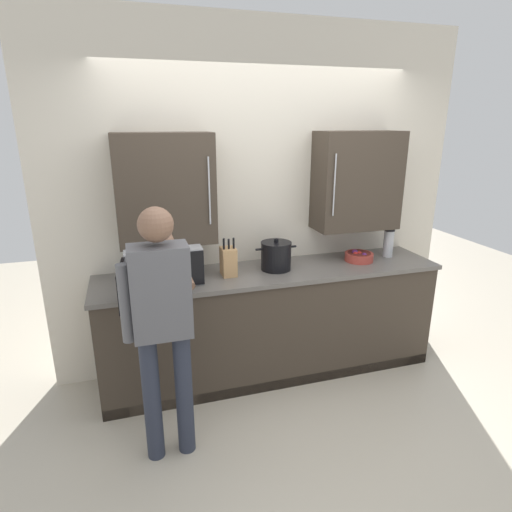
# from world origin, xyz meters

# --- Properties ---
(ground_plane) EXTENTS (9.67, 9.67, 0.00)m
(ground_plane) POSITION_xyz_m (0.00, 0.00, 0.00)
(ground_plane) COLOR #B7AD99
(back_wall_tiled) EXTENTS (3.52, 0.44, 2.85)m
(back_wall_tiled) POSITION_xyz_m (-0.00, 1.16, 1.47)
(back_wall_tiled) COLOR beige
(back_wall_tiled) RESTS_ON ground_plane
(counter_unit) EXTENTS (2.80, 0.61, 0.93)m
(counter_unit) POSITION_xyz_m (0.00, 0.87, 0.46)
(counter_unit) COLOR #3D3328
(counter_unit) RESTS_ON ground_plane
(microwave_oven) EXTENTS (0.60, 0.81, 0.28)m
(microwave_oven) POSITION_xyz_m (-0.89, 0.90, 1.07)
(microwave_oven) COLOR #B7BABF
(microwave_oven) RESTS_ON counter_unit
(thermos_flask) EXTENTS (0.09, 0.09, 0.27)m
(thermos_flask) POSITION_xyz_m (1.11, 0.93, 1.06)
(thermos_flask) COLOR #B7BABF
(thermos_flask) RESTS_ON counter_unit
(stock_pot) EXTENTS (0.34, 0.25, 0.26)m
(stock_pot) POSITION_xyz_m (0.04, 0.89, 1.05)
(stock_pot) COLOR black
(stock_pot) RESTS_ON counter_unit
(fruit_bowl) EXTENTS (0.24, 0.24, 0.10)m
(fruit_bowl) POSITION_xyz_m (0.80, 0.89, 0.97)
(fruit_bowl) COLOR #AD3D33
(fruit_bowl) RESTS_ON counter_unit
(knife_block) EXTENTS (0.11, 0.15, 0.31)m
(knife_block) POSITION_xyz_m (-0.36, 0.87, 1.04)
(knife_block) COLOR tan
(knife_block) RESTS_ON counter_unit
(person_figure) EXTENTS (0.44, 0.56, 1.64)m
(person_figure) POSITION_xyz_m (-0.93, 0.16, 0.98)
(person_figure) COLOR #282D3D
(person_figure) RESTS_ON ground_plane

